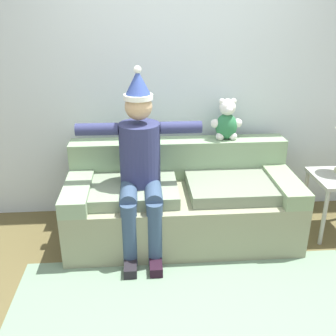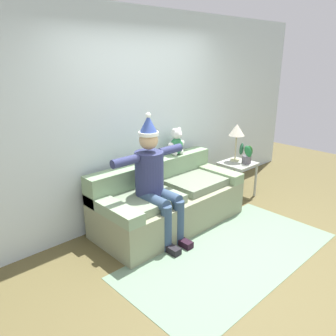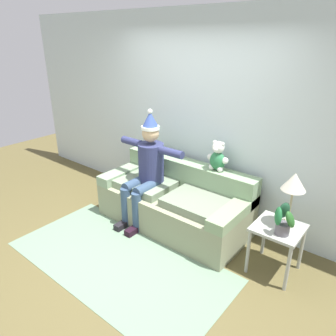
# 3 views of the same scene
# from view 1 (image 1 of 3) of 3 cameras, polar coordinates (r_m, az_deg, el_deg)

# --- Properties ---
(ground_plane) EXTENTS (10.00, 10.00, 0.00)m
(ground_plane) POSITION_cam_1_polar(r_m,az_deg,el_deg) (2.88, 4.12, -20.00)
(ground_plane) COLOR brown
(back_wall) EXTENTS (7.00, 0.10, 2.70)m
(back_wall) POSITION_cam_1_polar(r_m,az_deg,el_deg) (3.70, 1.23, 13.43)
(back_wall) COLOR silver
(back_wall) RESTS_ON ground_plane
(couch) EXTENTS (1.99, 0.90, 0.80)m
(couch) POSITION_cam_1_polar(r_m,az_deg,el_deg) (3.52, 1.92, -4.79)
(couch) COLOR gray
(couch) RESTS_ON ground_plane
(person_seated) EXTENTS (1.02, 0.77, 1.53)m
(person_seated) POSITION_cam_1_polar(r_m,az_deg,el_deg) (3.17, -4.10, 0.91)
(person_seated) COLOR navy
(person_seated) RESTS_ON ground_plane
(teddy_bear) EXTENTS (0.29, 0.17, 0.38)m
(teddy_bear) POSITION_cam_1_polar(r_m,az_deg,el_deg) (3.61, 8.59, 6.81)
(teddy_bear) COLOR #2C7546
(teddy_bear) RESTS_ON couch
(area_rug) EXTENTS (2.59, 1.28, 0.01)m
(area_rug) POSITION_cam_1_polar(r_m,az_deg,el_deg) (2.85, 4.21, -20.33)
(area_rug) COLOR slate
(area_rug) RESTS_ON ground_plane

